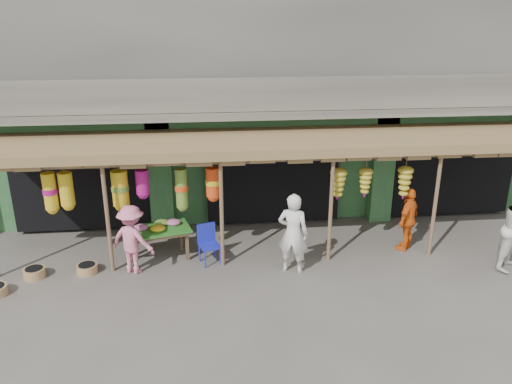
{
  "coord_description": "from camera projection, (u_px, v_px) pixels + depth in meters",
  "views": [
    {
      "loc": [
        -1.85,
        -10.56,
        5.53
      ],
      "look_at": [
        -0.6,
        1.0,
        1.34
      ],
      "focal_mm": 35.0,
      "sensor_mm": 36.0,
      "label": 1
    }
  ],
  "objects": [
    {
      "name": "basket_right",
      "position": [
        35.0,
        273.0,
        11.04
      ],
      "size": [
        0.54,
        0.54,
        0.21
      ],
      "primitive_type": "cylinder",
      "rotation": [
        0.0,
        0.0,
        -0.18
      ],
      "color": "olive",
      "rests_on": "ground"
    },
    {
      "name": "ground",
      "position": [
        285.0,
        258.0,
        11.94
      ],
      "size": [
        80.0,
        80.0,
        0.0
      ],
      "primitive_type": "plane",
      "color": "#514C47",
      "rests_on": "ground"
    },
    {
      "name": "person_front",
      "position": [
        293.0,
        233.0,
        11.03
      ],
      "size": [
        0.8,
        0.67,
        1.87
      ],
      "primitive_type": "imported",
      "rotation": [
        0.0,
        0.0,
        2.76
      ],
      "color": "silver",
      "rests_on": "ground"
    },
    {
      "name": "person_vendor",
      "position": [
        408.0,
        219.0,
        12.13
      ],
      "size": [
        0.94,
        0.93,
        1.59
      ],
      "primitive_type": "imported",
      "rotation": [
        0.0,
        0.0,
        3.92
      ],
      "color": "orange",
      "rests_on": "ground"
    },
    {
      "name": "blue_chair",
      "position": [
        208.0,
        241.0,
        11.6
      ],
      "size": [
        0.56,
        0.57,
        0.93
      ],
      "rotation": [
        0.0,
        0.0,
        0.34
      ],
      "color": "#1C25B9",
      "rests_on": "ground"
    },
    {
      "name": "building",
      "position": [
        262.0,
        87.0,
        15.35
      ],
      "size": [
        16.4,
        6.8,
        7.0
      ],
      "color": "gray",
      "rests_on": "ground"
    },
    {
      "name": "basket_left",
      "position": [
        87.0,
        269.0,
        11.24
      ],
      "size": [
        0.53,
        0.53,
        0.19
      ],
      "primitive_type": "cylinder",
      "rotation": [
        0.0,
        0.0,
        -0.15
      ],
      "color": "olive",
      "rests_on": "ground"
    },
    {
      "name": "person_shopper",
      "position": [
        132.0,
        239.0,
        11.05
      ],
      "size": [
        1.19,
        1.0,
        1.6
      ],
      "primitive_type": "imported",
      "rotation": [
        0.0,
        0.0,
        2.67
      ],
      "color": "pink",
      "rests_on": "ground"
    },
    {
      "name": "flower_table",
      "position": [
        158.0,
        230.0,
        11.69
      ],
      "size": [
        1.68,
        1.24,
        0.9
      ],
      "rotation": [
        0.0,
        0.0,
        0.26
      ],
      "color": "brown",
      "rests_on": "ground"
    },
    {
      "name": "awning",
      "position": [
        275.0,
        145.0,
        11.8
      ],
      "size": [
        14.0,
        2.7,
        2.79
      ],
      "color": "brown",
      "rests_on": "ground"
    }
  ]
}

